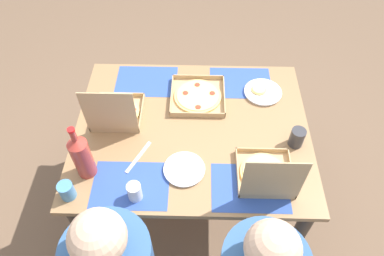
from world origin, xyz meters
TOP-DOWN VIEW (x-y plane):
  - ground_plane at (0.00, 0.00)m, footprint 6.00×6.00m
  - dining_table at (0.00, 0.00)m, footprint 1.24×1.01m
  - placemat_near_left at (-0.28, -0.35)m, footprint 0.36×0.26m
  - placemat_near_right at (0.28, -0.35)m, footprint 0.36×0.26m
  - placemat_far_left at (-0.28, 0.35)m, footprint 0.36×0.26m
  - placemat_far_right at (0.28, 0.35)m, footprint 0.36×0.26m
  - pizza_box_corner_right at (-0.03, -0.23)m, footprint 0.30×0.30m
  - pizza_box_corner_left at (-0.35, 0.31)m, footprint 0.26×0.27m
  - pizza_box_center at (0.40, -0.06)m, footprint 0.26×0.27m
  - plate_far_left at (0.03, 0.27)m, footprint 0.20×0.20m
  - plate_middle at (-0.40, -0.27)m, footprint 0.22×0.22m
  - soda_bottle at (0.50, 0.28)m, footprint 0.09×0.09m
  - cup_spare at (0.25, 0.41)m, footprint 0.06×0.06m
  - cup_clear_left at (-0.53, 0.09)m, footprint 0.07×0.07m
  - cup_dark at (0.55, 0.42)m, footprint 0.07×0.07m
  - knife_by_far_left at (0.26, 0.20)m, footprint 0.11×0.20m

SIDE VIEW (x-z plane):
  - ground_plane at x=0.00m, z-range 0.00..0.00m
  - dining_table at x=0.00m, z-range 0.26..1.02m
  - placemat_near_left at x=-0.28m, z-range 0.76..0.76m
  - placemat_near_right at x=0.28m, z-range 0.76..0.76m
  - placemat_far_left at x=-0.28m, z-range 0.76..0.76m
  - placemat_far_right at x=0.28m, z-range 0.76..0.76m
  - knife_by_far_left at x=0.26m, z-range 0.76..0.76m
  - plate_far_left at x=0.03m, z-range 0.76..0.77m
  - plate_middle at x=-0.40m, z-range 0.75..0.78m
  - pizza_box_corner_right at x=-0.03m, z-range 0.75..0.79m
  - cup_dark at x=0.55m, z-range 0.76..0.84m
  - pizza_box_corner_left at x=-0.35m, z-range 0.65..0.95m
  - pizza_box_center at x=0.40m, z-range 0.65..0.95m
  - cup_spare at x=0.25m, z-range 0.76..0.85m
  - cup_clear_left at x=-0.53m, z-range 0.76..0.86m
  - soda_bottle at x=0.50m, z-range 0.73..1.05m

